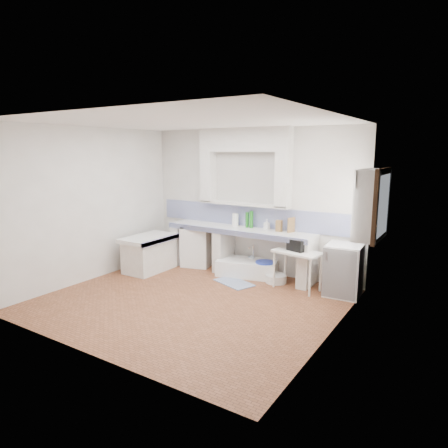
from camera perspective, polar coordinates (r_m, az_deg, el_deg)
The scene contains 36 objects.
floor at distance 6.52m, azimuth -4.78°, elevation -10.91°, with size 4.50×4.50×0.00m, color brown.
ceiling at distance 6.09m, azimuth -5.20°, elevation 14.43°, with size 4.50×4.50×0.00m, color silver.
wall_back at distance 7.82m, azimuth 3.92°, elevation 3.29°, with size 4.50×4.50×0.00m, color silver.
wall_front at distance 4.75m, azimuth -19.74°, elevation -2.00°, with size 4.50×4.50×0.00m, color silver.
wall_left at distance 7.72m, azimuth -18.43°, elevation 2.67°, with size 4.50×4.50×0.00m, color silver.
wall_right at distance 5.13m, azimuth 15.45°, elevation -0.86°, with size 4.50×4.50×0.00m, color silver.
alcove_mass at distance 7.70m, azimuth 2.91°, elevation 11.95°, with size 1.90×0.25×0.45m, color silver.
window_frame at distance 6.21m, azimuth 20.34°, elevation 2.65°, with size 0.35×0.86×1.06m, color #331E10.
lace_valance at distance 6.21m, azimuth 19.25°, elevation 6.24°, with size 0.01×0.84×0.24m, color white.
counter_slab at distance 7.70m, azimuth 2.16°, elevation -0.88°, with size 3.00×0.60×0.08m, color white.
counter_lip at distance 7.46m, azimuth 1.07°, elevation -1.24°, with size 3.00×0.04×0.10m, color navy.
counter_pier_left at distance 8.57m, azimuth -6.00°, elevation -2.84°, with size 0.20×0.55×0.82m, color silver.
counter_pier_mid at distance 7.98m, azimuth -0.05°, elevation -3.79°, with size 0.20×0.55×0.82m, color silver.
counter_pier_right at distance 7.23m, azimuth 11.82°, elevation -5.54°, with size 0.20×0.55×0.82m, color silver.
peninsula_top at distance 8.05m, azimuth -10.68°, elevation -2.01°, with size 0.70×1.10×0.08m, color white.
peninsula_base at distance 8.13m, azimuth -10.59°, elevation -4.42°, with size 0.60×1.00×0.62m, color silver.
peninsula_lip at distance 7.83m, azimuth -8.90°, elevation -2.30°, with size 0.04×1.10×0.10m, color navy.
backsplash at distance 7.85m, azimuth 3.84°, elevation 1.10°, with size 4.27×0.03×0.40m, color navy.
stove at distance 8.35m, azimuth -3.82°, elevation -3.20°, with size 0.57×0.55×0.81m, color white.
sink at distance 7.75m, azimuth 3.39°, elevation -6.34°, with size 1.13×0.61×0.27m, color white.
side_table at distance 7.04m, azimuth 10.39°, elevation -6.53°, with size 0.81×0.45×0.04m, color white.
fridge at distance 6.91m, azimuth 16.75°, elevation -6.32°, with size 0.56×0.56×0.86m, color white.
bucket_red at distance 7.90m, azimuth 1.21°, elevation -5.92°, with size 0.31×0.31×0.29m, color #C54729.
bucket_orange at distance 7.64m, azimuth 2.76°, elevation -6.60°, with size 0.29×0.29×0.27m, color #D85808.
bucket_blue at distance 7.57m, azimuth 5.82°, elevation -6.55°, with size 0.35×0.35×0.33m, color #2338B3.
basin_white at distance 7.40m, azimuth 7.46°, elevation -7.74°, with size 0.38×0.38×0.15m, color white.
water_bottle_a at distance 7.90m, azimuth 3.82°, elevation -5.80°, with size 0.09×0.09×0.33m, color silver.
water_bottle_b at distance 7.89m, azimuth 4.03°, elevation -5.78°, with size 0.09×0.09×0.34m, color silver.
black_bag at distance 6.95m, azimuth 10.36°, elevation -3.00°, with size 0.32×0.18×0.20m, color black.
green_bottle_a at distance 7.75m, azimuth 3.33°, elevation 0.61°, with size 0.07×0.07×0.30m, color #19671A.
green_bottle_b at distance 7.70m, azimuth 3.92°, elevation 0.66°, with size 0.07×0.07×0.33m, color #19671A.
knife_block at distance 7.41m, azimuth 7.88°, elevation -0.27°, with size 0.11×0.08×0.21m, color olive.
cutting_board at distance 7.36m, azimuth 9.60°, elevation -0.14°, with size 0.02×0.20×0.28m, color olive.
paper_towel at distance 7.88m, azimuth 1.63°, elevation 0.62°, with size 0.13×0.13×0.25m, color white.
soap_bottle at distance 7.56m, azimuth 6.14°, elevation -0.07°, with size 0.09×0.09×0.20m, color white.
rug at distance 7.33m, azimuth 1.45°, elevation -8.37°, with size 0.74×0.42×0.01m, color #3C538E.
Camera 1 is at (3.69, -4.83, 2.38)m, focal length 31.96 mm.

